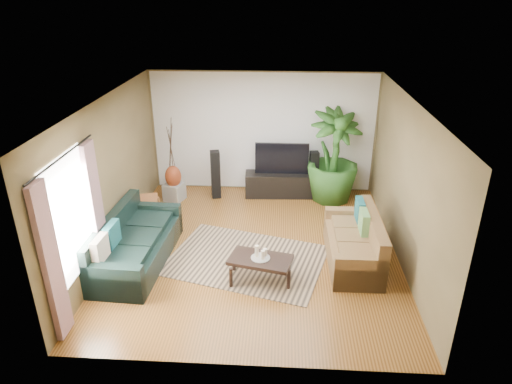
# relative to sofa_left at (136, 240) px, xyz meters

# --- Properties ---
(floor) EXTENTS (5.50, 5.50, 0.00)m
(floor) POSITION_rel_sofa_left_xyz_m (1.99, 0.51, -0.42)
(floor) COLOR brown
(floor) RESTS_ON ground
(ceiling) EXTENTS (5.50, 5.50, 0.00)m
(ceiling) POSITION_rel_sofa_left_xyz_m (1.99, 0.51, 2.28)
(ceiling) COLOR white
(ceiling) RESTS_ON ground
(wall_back) EXTENTS (5.00, 0.00, 5.00)m
(wall_back) POSITION_rel_sofa_left_xyz_m (1.99, 3.26, 0.93)
(wall_back) COLOR brown
(wall_back) RESTS_ON ground
(wall_front) EXTENTS (5.00, 0.00, 5.00)m
(wall_front) POSITION_rel_sofa_left_xyz_m (1.99, -2.24, 0.93)
(wall_front) COLOR brown
(wall_front) RESTS_ON ground
(wall_left) EXTENTS (0.00, 5.50, 5.50)m
(wall_left) POSITION_rel_sofa_left_xyz_m (-0.51, 0.51, 0.92)
(wall_left) COLOR brown
(wall_left) RESTS_ON ground
(wall_right) EXTENTS (0.00, 5.50, 5.50)m
(wall_right) POSITION_rel_sofa_left_xyz_m (4.49, 0.51, 0.92)
(wall_right) COLOR brown
(wall_right) RESTS_ON ground
(backwall_panel) EXTENTS (4.90, 0.00, 4.90)m
(backwall_panel) POSITION_rel_sofa_left_xyz_m (1.99, 3.25, 0.93)
(backwall_panel) COLOR white
(backwall_panel) RESTS_ON ground
(window_pane) EXTENTS (0.00, 1.80, 1.80)m
(window_pane) POSITION_rel_sofa_left_xyz_m (-0.49, -1.09, 0.97)
(window_pane) COLOR white
(window_pane) RESTS_ON ground
(curtain_near) EXTENTS (0.08, 0.35, 2.20)m
(curtain_near) POSITION_rel_sofa_left_xyz_m (-0.44, -1.84, 0.72)
(curtain_near) COLOR gray
(curtain_near) RESTS_ON ground
(curtain_far) EXTENTS (0.08, 0.35, 2.20)m
(curtain_far) POSITION_rel_sofa_left_xyz_m (-0.44, -0.34, 0.72)
(curtain_far) COLOR gray
(curtain_far) RESTS_ON ground
(curtain_rod) EXTENTS (0.03, 1.90, 0.03)m
(curtain_rod) POSITION_rel_sofa_left_xyz_m (-0.44, -1.09, 1.87)
(curtain_rod) COLOR black
(curtain_rod) RESTS_ON ground
(sofa_left) EXTENTS (1.09, 2.31, 0.85)m
(sofa_left) POSITION_rel_sofa_left_xyz_m (0.00, 0.00, 0.00)
(sofa_left) COLOR black
(sofa_left) RESTS_ON floor
(sofa_right) EXTENTS (0.83, 1.82, 0.85)m
(sofa_right) POSITION_rel_sofa_left_xyz_m (3.66, 0.25, 0.00)
(sofa_right) COLOR brown
(sofa_right) RESTS_ON floor
(area_rug) EXTENTS (3.00, 2.47, 0.01)m
(area_rug) POSITION_rel_sofa_left_xyz_m (1.85, 0.16, -0.42)
(area_rug) COLOR #9D805C
(area_rug) RESTS_ON floor
(coffee_table) EXTENTS (1.08, 0.75, 0.40)m
(coffee_table) POSITION_rel_sofa_left_xyz_m (2.12, -0.39, -0.22)
(coffee_table) COLOR black
(coffee_table) RESTS_ON floor
(candle_tray) EXTENTS (0.30, 0.30, 0.01)m
(candle_tray) POSITION_rel_sofa_left_xyz_m (2.12, -0.39, -0.02)
(candle_tray) COLOR gray
(candle_tray) RESTS_ON coffee_table
(candle_tall) EXTENTS (0.06, 0.06, 0.20)m
(candle_tall) POSITION_rel_sofa_left_xyz_m (2.06, -0.36, 0.09)
(candle_tall) COLOR white
(candle_tall) RESTS_ON candle_tray
(candle_mid) EXTENTS (0.06, 0.06, 0.15)m
(candle_mid) POSITION_rel_sofa_left_xyz_m (2.16, -0.43, 0.07)
(candle_mid) COLOR silver
(candle_mid) RESTS_ON candle_tray
(candle_short) EXTENTS (0.06, 0.06, 0.13)m
(candle_short) POSITION_rel_sofa_left_xyz_m (2.19, -0.33, 0.05)
(candle_short) COLOR beige
(candle_short) RESTS_ON candle_tray
(tv_stand) EXTENTS (1.62, 0.56, 0.53)m
(tv_stand) POSITION_rel_sofa_left_xyz_m (2.42, 2.89, -0.16)
(tv_stand) COLOR black
(tv_stand) RESTS_ON floor
(television) EXTENTS (1.17, 0.06, 0.69)m
(television) POSITION_rel_sofa_left_xyz_m (2.42, 2.91, 0.45)
(television) COLOR black
(television) RESTS_ON tv_stand
(speaker_left) EXTENTS (0.24, 0.26, 1.08)m
(speaker_left) POSITION_rel_sofa_left_xyz_m (0.97, 2.71, 0.12)
(speaker_left) COLOR black
(speaker_left) RESTS_ON floor
(speaker_right) EXTENTS (0.21, 0.23, 1.02)m
(speaker_right) POSITION_rel_sofa_left_xyz_m (3.13, 2.97, 0.09)
(speaker_right) COLOR black
(speaker_right) RESTS_ON floor
(potted_plant) EXTENTS (1.47, 1.47, 2.01)m
(potted_plant) POSITION_rel_sofa_left_xyz_m (3.52, 2.74, 0.58)
(potted_plant) COLOR #24521B
(potted_plant) RESTS_ON floor
(plant_pot) EXTENTS (0.37, 0.37, 0.29)m
(plant_pot) POSITION_rel_sofa_left_xyz_m (3.52, 2.74, -0.28)
(plant_pot) COLOR black
(plant_pot) RESTS_ON floor
(pedestal) EXTENTS (0.49, 0.49, 0.38)m
(pedestal) POSITION_rel_sofa_left_xyz_m (0.07, 2.50, -0.23)
(pedestal) COLOR gray
(pedestal) RESTS_ON floor
(vase) EXTENTS (0.35, 0.35, 0.49)m
(vase) POSITION_rel_sofa_left_xyz_m (0.07, 2.50, 0.13)
(vase) COLOR maroon
(vase) RESTS_ON pedestal
(side_table) EXTENTS (0.57, 0.57, 0.50)m
(side_table) POSITION_rel_sofa_left_xyz_m (-0.26, 1.49, -0.18)
(side_table) COLOR #995B32
(side_table) RESTS_ON floor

